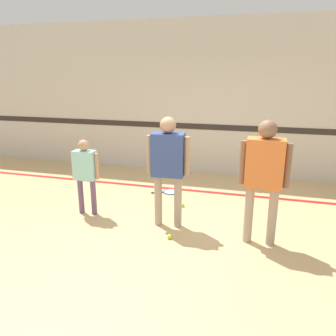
{
  "coord_description": "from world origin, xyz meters",
  "views": [
    {
      "loc": [
        0.98,
        -3.95,
        2.14
      ],
      "look_at": [
        -0.18,
        0.24,
        0.87
      ],
      "focal_mm": 35.0,
      "sensor_mm": 36.0,
      "label": 1
    }
  ],
  "objects": [
    {
      "name": "person_student_right",
      "position": [
        1.09,
        0.06,
        0.99
      ],
      "size": [
        0.61,
        0.27,
        1.61
      ],
      "rotation": [
        0.0,
        0.0,
        3.1
      ],
      "color": "tan",
      "rests_on": "ground_plane"
    },
    {
      "name": "wall_back",
      "position": [
        0.0,
        2.98,
        1.6
      ],
      "size": [
        16.0,
        0.07,
        3.2
      ],
      "color": "beige",
      "rests_on": "ground_plane"
    },
    {
      "name": "racket_spare_on_floor",
      "position": [
        -0.51,
        1.55,
        0.01
      ],
      "size": [
        0.53,
        0.39,
        0.03
      ],
      "rotation": [
        0.0,
        0.0,
        3.59
      ],
      "color": "blue",
      "rests_on": "ground_plane"
    },
    {
      "name": "person_instructor",
      "position": [
        -0.18,
        0.24,
        0.97
      ],
      "size": [
        0.6,
        0.27,
        1.57
      ],
      "rotation": [
        0.0,
        0.0,
        0.06
      ],
      "color": "tan",
      "rests_on": "ground_plane"
    },
    {
      "name": "person_student_left",
      "position": [
        -1.5,
        0.3,
        0.73
      ],
      "size": [
        0.45,
        0.19,
        1.18
      ],
      "rotation": [
        0.0,
        0.0,
        0.04
      ],
      "color": "#6B4C70",
      "rests_on": "ground_plane"
    },
    {
      "name": "tennis_ball_near_instructor",
      "position": [
        -0.05,
        -0.15,
        0.03
      ],
      "size": [
        0.07,
        0.07,
        0.07
      ],
      "primitive_type": "sphere",
      "color": "#CCE038",
      "rests_on": "ground_plane"
    },
    {
      "name": "ground_plane",
      "position": [
        0.0,
        0.0,
        0.0
      ],
      "size": [
        16.0,
        16.0,
        0.0
      ],
      "primitive_type": "plane",
      "color": "tan"
    },
    {
      "name": "tennis_ball_stray_left",
      "position": [
        -0.13,
        0.95,
        0.03
      ],
      "size": [
        0.07,
        0.07,
        0.07
      ],
      "primitive_type": "sphere",
      "color": "#CCE038",
      "rests_on": "ground_plane"
    },
    {
      "name": "tennis_ball_by_spare_racket",
      "position": [
        -0.3,
        1.37,
        0.03
      ],
      "size": [
        0.07,
        0.07,
        0.07
      ],
      "primitive_type": "sphere",
      "color": "#CCE038",
      "rests_on": "ground_plane"
    },
    {
      "name": "floor_stripe",
      "position": [
        0.0,
        1.75,
        0.0
      ],
      "size": [
        14.4,
        0.1,
        0.01
      ],
      "color": "red",
      "rests_on": "ground_plane"
    }
  ]
}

